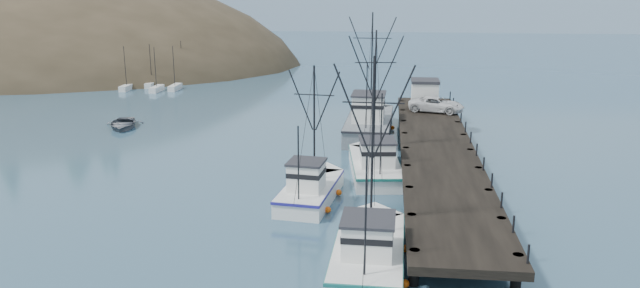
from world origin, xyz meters
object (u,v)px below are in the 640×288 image
object	(u,v)px
trawler_near	(369,248)
trawler_far	(375,164)
pier	(438,152)
pier_shed	(425,92)
work_vessel	(370,122)
trawler_mid	(311,189)
pickup_truck	(437,104)
motorboat	(123,128)

from	to	relation	value
trawler_near	trawler_far	xyz separation A→B (m)	(-0.11, 16.41, 0.00)
pier	pier_shed	size ratio (longest dim) A/B	13.75
trawler_near	pier_shed	size ratio (longest dim) A/B	3.71
pier	work_vessel	world-z (taller)	work_vessel
trawler_mid	work_vessel	size ratio (longest dim) A/B	0.67
pier	trawler_mid	xyz separation A→B (m)	(-9.50, -7.70, -0.87)
trawler_far	work_vessel	size ratio (longest dim) A/B	0.80
trawler_near	trawler_mid	bearing A→B (deg)	114.76
trawler_mid	pier_shed	size ratio (longest dim) A/B	3.11
work_vessel	pickup_truck	size ratio (longest dim) A/B	2.62
motorboat	trawler_near	bearing A→B (deg)	-62.55
trawler_near	pickup_truck	xyz separation A→B (m)	(5.86, 31.88, 1.97)
pier	motorboat	size ratio (longest dim) A/B	7.87
trawler_near	trawler_far	bearing A→B (deg)	90.37
pier_shed	pickup_truck	size ratio (longest dim) A/B	0.57
pier	pier_shed	bearing A→B (deg)	90.65
pier	trawler_far	distance (m)	5.29
pickup_truck	trawler_mid	bearing A→B (deg)	170.72
trawler_mid	pier	bearing A→B (deg)	39.04
trawler_near	trawler_far	distance (m)	16.41
trawler_far	motorboat	distance (m)	30.14
pier	pickup_truck	world-z (taller)	pickup_truck
pier	motorboat	xyz separation A→B (m)	(-32.25, 12.04, -1.69)
pier_shed	motorboat	xyz separation A→B (m)	(-32.05, -5.96, -3.42)
pier	trawler_far	bearing A→B (deg)	-168.46
trawler_near	pier_shed	xyz separation A→B (m)	(4.80, 35.45, 2.60)
motorboat	pier	bearing A→B (deg)	-35.75
trawler_near	motorboat	size ratio (longest dim) A/B	2.12
trawler_near	pier_shed	world-z (taller)	trawler_near
pier_shed	motorboat	size ratio (longest dim) A/B	0.57
pier	work_vessel	xyz separation A→B (m)	(-5.98, 12.26, -0.46)
pier	trawler_near	xyz separation A→B (m)	(-5.00, -17.45, -0.87)
work_vessel	pier	bearing A→B (deg)	-64.01
trawler_far	work_vessel	distance (m)	13.34
trawler_near	work_vessel	size ratio (longest dim) A/B	0.80
pier	trawler_far	xyz separation A→B (m)	(-5.11, -1.04, -0.87)
trawler_far	pickup_truck	world-z (taller)	trawler_far
pier	pier_shed	xyz separation A→B (m)	(-0.20, 18.00, 1.73)
pier	trawler_near	distance (m)	18.18
work_vessel	trawler_far	bearing A→B (deg)	-86.27
work_vessel	motorboat	xyz separation A→B (m)	(-26.27, -0.22, -1.23)
trawler_mid	trawler_far	world-z (taller)	trawler_far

